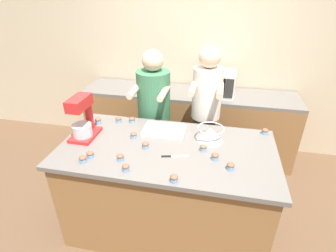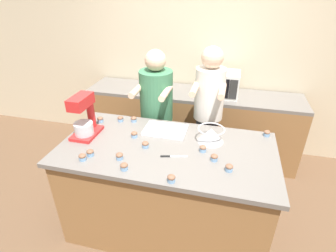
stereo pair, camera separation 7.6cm
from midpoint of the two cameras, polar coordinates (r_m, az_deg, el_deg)
ground_plane at (r=2.88m, az=0.56°, el=-20.48°), size 16.00×16.00×0.00m
back_wall at (r=3.67m, az=7.23°, el=15.45°), size 10.00×0.06×2.70m
island_counter at (r=2.54m, az=0.61°, el=-13.48°), size 1.85×0.95×0.94m
back_counter at (r=3.66m, az=5.65°, el=0.56°), size 2.80×0.60×0.92m
person_left at (r=2.97m, az=-1.75°, el=1.74°), size 0.37×0.52×1.60m
person_right at (r=2.85m, az=9.32°, el=1.41°), size 0.32×0.49×1.66m
stand_mixer at (r=2.45m, az=-16.91°, el=1.61°), size 0.20×0.30×0.39m
mixing_bowl at (r=2.33m, az=10.24°, el=-1.82°), size 0.24×0.24×0.13m
baking_tray at (r=2.47m, az=0.29°, el=-0.78°), size 0.40×0.27×0.04m
microwave_oven at (r=3.39m, az=11.90°, el=9.02°), size 0.46×0.36×0.30m
knife at (r=2.13m, az=1.92°, el=-6.64°), size 0.22×0.07×0.01m
cupcake_0 at (r=2.18m, az=-17.18°, el=-6.48°), size 0.06×0.06×0.06m
cupcake_1 at (r=2.11m, az=11.05°, el=-6.75°), size 0.06×0.06×0.06m
cupcake_2 at (r=2.39m, az=-6.46°, el=-1.84°), size 0.06×0.06×0.06m
cupcake_3 at (r=2.03m, az=14.22°, el=-8.79°), size 0.06×0.06×0.06m
cupcake_4 at (r=2.57m, az=21.53°, el=-1.47°), size 0.06×0.06×0.06m
cupcake_5 at (r=2.12m, az=-9.51°, el=-6.49°), size 0.06×0.06×0.06m
cupcake_6 at (r=2.69m, az=-9.53°, el=1.56°), size 0.06×0.06×0.06m
cupcake_7 at (r=2.66m, az=-6.67°, el=1.48°), size 0.06×0.06×0.06m
cupcake_8 at (r=2.24m, az=-4.00°, el=-4.07°), size 0.06×0.06×0.06m
cupcake_9 at (r=2.00m, az=-8.47°, el=-8.72°), size 0.06×0.06×0.06m
cupcake_10 at (r=2.21m, az=8.60°, el=-4.87°), size 0.06×0.06×0.06m
cupcake_11 at (r=2.71m, az=-13.77°, el=1.40°), size 0.06×0.06×0.06m
cupcake_12 at (r=1.88m, az=1.91°, el=-11.35°), size 0.06×0.06×0.06m
cupcake_13 at (r=2.21m, az=-15.65°, el=-5.64°), size 0.06×0.06×0.06m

